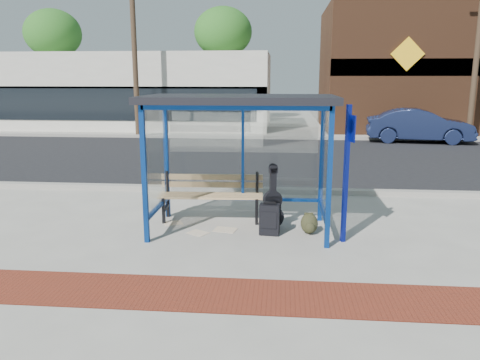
# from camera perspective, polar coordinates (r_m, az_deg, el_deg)

# --- Properties ---
(ground) EXTENTS (120.00, 120.00, 0.00)m
(ground) POSITION_cam_1_polar(r_m,az_deg,el_deg) (8.56, -0.07, -6.15)
(ground) COLOR #B2ADA0
(ground) RESTS_ON ground
(brick_paver_strip) EXTENTS (60.00, 1.00, 0.01)m
(brick_paver_strip) POSITION_cam_1_polar(r_m,az_deg,el_deg) (6.16, -2.31, -13.76)
(brick_paver_strip) COLOR maroon
(brick_paver_strip) RESTS_ON ground
(curb_near) EXTENTS (60.00, 0.25, 0.12)m
(curb_near) POSITION_cam_1_polar(r_m,az_deg,el_deg) (11.33, 1.24, -1.22)
(curb_near) COLOR gray
(curb_near) RESTS_ON ground
(street_asphalt) EXTENTS (60.00, 10.00, 0.00)m
(street_asphalt) POSITION_cam_1_polar(r_m,az_deg,el_deg) (16.33, 2.45, 2.77)
(street_asphalt) COLOR black
(street_asphalt) RESTS_ON ground
(curb_far) EXTENTS (60.00, 0.25, 0.12)m
(curb_far) POSITION_cam_1_polar(r_m,az_deg,el_deg) (21.36, 3.10, 5.19)
(curb_far) COLOR gray
(curb_far) RESTS_ON ground
(far_sidewalk) EXTENTS (60.00, 4.00, 0.01)m
(far_sidewalk) POSITION_cam_1_polar(r_m,az_deg,el_deg) (23.26, 3.26, 5.63)
(far_sidewalk) COLOR #B2ADA0
(far_sidewalk) RESTS_ON ground
(bus_shelter) EXTENTS (3.30, 1.80, 2.42)m
(bus_shelter) POSITION_cam_1_polar(r_m,az_deg,el_deg) (8.21, -0.03, 7.84)
(bus_shelter) COLOR navy
(bus_shelter) RESTS_ON ground
(storefront_white) EXTENTS (18.00, 6.04, 4.00)m
(storefront_white) POSITION_cam_1_polar(r_m,az_deg,el_deg) (27.84, -15.64, 10.42)
(storefront_white) COLOR silver
(storefront_white) RESTS_ON ground
(storefront_brown) EXTENTS (10.00, 7.08, 6.40)m
(storefront_brown) POSITION_cam_1_polar(r_m,az_deg,el_deg) (27.56, 20.90, 12.57)
(storefront_brown) COLOR #59331E
(storefront_brown) RESTS_ON ground
(tree_left) EXTENTS (3.60, 3.60, 7.03)m
(tree_left) POSITION_cam_1_polar(r_m,az_deg,el_deg) (33.61, -21.84, 16.17)
(tree_left) COLOR #4C3826
(tree_left) RESTS_ON ground
(tree_mid) EXTENTS (3.60, 3.60, 7.03)m
(tree_mid) POSITION_cam_1_polar(r_m,az_deg,el_deg) (30.44, -2.07, 17.50)
(tree_mid) COLOR #4C3826
(tree_mid) RESTS_ON ground
(utility_pole_west) EXTENTS (1.60, 0.24, 8.00)m
(utility_pole_west) POSITION_cam_1_polar(r_m,az_deg,el_deg) (22.56, -12.76, 15.59)
(utility_pole_west) COLOR #4C3826
(utility_pole_west) RESTS_ON ground
(utility_pole_east) EXTENTS (1.60, 0.24, 8.00)m
(utility_pole_east) POSITION_cam_1_polar(r_m,az_deg,el_deg) (23.06, 27.01, 14.51)
(utility_pole_east) COLOR #4C3826
(utility_pole_east) RESTS_ON ground
(bench) EXTENTS (2.01, 0.57, 0.94)m
(bench) POSITION_cam_1_polar(r_m,az_deg,el_deg) (9.07, -3.52, -1.60)
(bench) COLOR black
(bench) RESTS_ON ground
(guitar_bag) EXTENTS (0.43, 0.23, 1.13)m
(guitar_bag) POSITION_cam_1_polar(r_m,az_deg,el_deg) (8.63, 4.00, -3.16)
(guitar_bag) COLOR black
(guitar_bag) RESTS_ON ground
(suitcase) EXTENTS (0.36, 0.26, 0.60)m
(suitcase) POSITION_cam_1_polar(r_m,az_deg,el_deg) (8.27, 3.62, -4.82)
(suitcase) COLOR black
(suitcase) RESTS_ON ground
(backpack) EXTENTS (0.33, 0.31, 0.37)m
(backpack) POSITION_cam_1_polar(r_m,az_deg,el_deg) (8.43, 8.46, -5.33)
(backpack) COLOR #2A2A17
(backpack) RESTS_ON ground
(sign_post) EXTENTS (0.15, 0.27, 2.30)m
(sign_post) POSITION_cam_1_polar(r_m,az_deg,el_deg) (7.86, 12.88, 1.61)
(sign_post) COLOR navy
(sign_post) RESTS_ON ground
(newspaper_a) EXTENTS (0.43, 0.39, 0.01)m
(newspaper_a) POSITION_cam_1_polar(r_m,az_deg,el_deg) (9.05, -8.16, -5.23)
(newspaper_a) COLOR white
(newspaper_a) RESTS_ON ground
(newspaper_b) EXTENTS (0.44, 0.41, 0.01)m
(newspaper_b) POSITION_cam_1_polar(r_m,az_deg,el_deg) (8.45, -5.14, -6.44)
(newspaper_b) COLOR white
(newspaper_b) RESTS_ON ground
(newspaper_c) EXTENTS (0.45, 0.39, 0.01)m
(newspaper_c) POSITION_cam_1_polar(r_m,az_deg,el_deg) (8.58, -1.83, -6.09)
(newspaper_c) COLOR white
(newspaper_c) RESTS_ON ground
(parked_car) EXTENTS (4.50, 2.03, 1.43)m
(parked_car) POSITION_cam_1_polar(r_m,az_deg,el_deg) (21.54, 21.00, 6.21)
(parked_car) COLOR #182144
(parked_car) RESTS_ON ground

